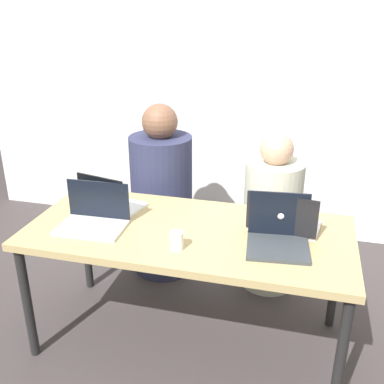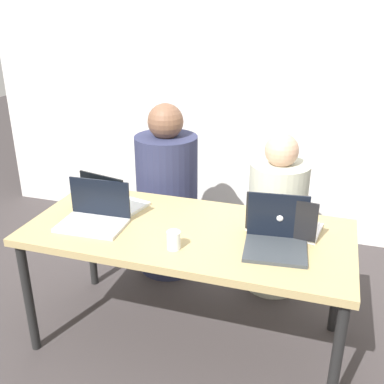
# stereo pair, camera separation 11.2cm
# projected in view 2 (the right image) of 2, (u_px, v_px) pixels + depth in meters

# --- Properties ---
(ground_plane) EXTENTS (12.00, 12.00, 0.00)m
(ground_plane) POSITION_uv_depth(u_px,v_px,m) (188.00, 338.00, 2.62)
(ground_plane) COLOR #393333
(back_wall) EXTENTS (4.50, 0.10, 2.32)m
(back_wall) POSITION_uv_depth(u_px,v_px,m) (248.00, 93.00, 3.51)
(back_wall) COLOR silver
(back_wall) RESTS_ON ground
(desk) EXTENTS (1.69, 0.77, 0.71)m
(desk) POSITION_uv_depth(u_px,v_px,m) (188.00, 239.00, 2.37)
(desk) COLOR tan
(desk) RESTS_ON ground
(person_on_left) EXTENTS (0.44, 0.44, 1.21)m
(person_on_left) POSITION_uv_depth(u_px,v_px,m) (167.00, 200.00, 3.13)
(person_on_left) COLOR #2A2D4B
(person_on_left) RESTS_ON ground
(person_on_right) EXTENTS (0.43, 0.43, 1.07)m
(person_on_right) POSITION_uv_depth(u_px,v_px,m) (276.00, 222.00, 2.95)
(person_on_right) COLOR #B4B8A4
(person_on_right) RESTS_ON ground
(laptop_front_right) EXTENTS (0.32, 0.30, 0.25)m
(laptop_front_right) POSITION_uv_depth(u_px,v_px,m) (276.00, 238.00, 2.15)
(laptop_front_right) COLOR #343A3F
(laptop_front_right) RESTS_ON desk
(laptop_front_left) EXTENTS (0.35, 0.27, 0.22)m
(laptop_front_left) POSITION_uv_depth(u_px,v_px,m) (95.00, 215.00, 2.38)
(laptop_front_left) COLOR silver
(laptop_front_left) RESTS_ON desk
(laptop_back_left) EXTENTS (0.35, 0.31, 0.23)m
(laptop_back_left) POSITION_uv_depth(u_px,v_px,m) (113.00, 201.00, 2.55)
(laptop_back_left) COLOR silver
(laptop_back_left) RESTS_ON desk
(laptop_back_right) EXTENTS (0.38, 0.28, 0.22)m
(laptop_back_right) POSITION_uv_depth(u_px,v_px,m) (283.00, 223.00, 2.30)
(laptop_back_right) COLOR silver
(laptop_back_right) RESTS_ON desk
(water_glass_center) EXTENTS (0.07, 0.07, 0.09)m
(water_glass_center) POSITION_uv_depth(u_px,v_px,m) (174.00, 241.00, 2.14)
(water_glass_center) COLOR white
(water_glass_center) RESTS_ON desk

